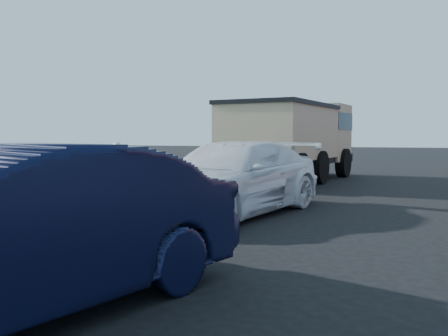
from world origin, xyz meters
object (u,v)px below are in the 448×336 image
(parking_meter, at_px, (117,163))
(white_wagon, at_px, (232,177))
(navy_sedan, at_px, (5,233))
(dump_truck, at_px, (293,136))

(parking_meter, height_order, white_wagon, white_wagon)
(navy_sedan, xyz_separation_m, dump_truck, (0.16, 14.18, 0.84))
(white_wagon, relative_size, navy_sedan, 1.10)
(parking_meter, distance_m, dump_truck, 10.01)
(white_wagon, bearing_deg, navy_sedan, -75.53)
(white_wagon, xyz_separation_m, dump_truck, (-0.05, 7.91, 0.86))
(parking_meter, distance_m, navy_sedan, 4.55)
(parking_meter, relative_size, dump_truck, 0.18)
(parking_meter, bearing_deg, white_wagon, 68.45)
(white_wagon, xyz_separation_m, navy_sedan, (-0.21, -6.27, 0.02))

